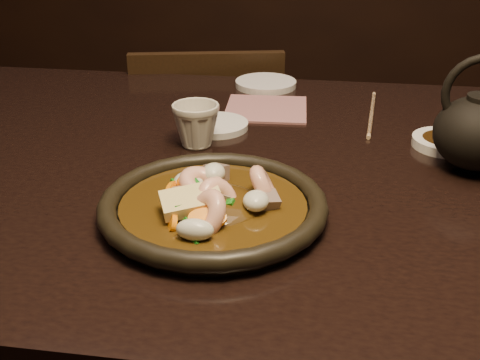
# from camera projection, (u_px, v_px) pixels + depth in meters

# --- Properties ---
(table) EXTENTS (1.60, 0.90, 0.75)m
(table) POSITION_uv_depth(u_px,v_px,m) (284.00, 206.00, 0.96)
(table) COLOR black
(table) RESTS_ON floor
(chair) EXTENTS (0.45, 0.45, 0.79)m
(chair) POSITION_uv_depth(u_px,v_px,m) (209.00, 176.00, 1.62)
(chair) COLOR black
(chair) RESTS_ON floor
(plate) EXTENTS (0.29, 0.29, 0.03)m
(plate) POSITION_uv_depth(u_px,v_px,m) (213.00, 207.00, 0.76)
(plate) COLOR black
(plate) RESTS_ON table
(stirfry) EXTENTS (0.16, 0.19, 0.06)m
(stirfry) POSITION_uv_depth(u_px,v_px,m) (213.00, 202.00, 0.76)
(stirfry) COLOR #362209
(stirfry) RESTS_ON plate
(soy_dish) EXTENTS (0.11, 0.11, 0.02)m
(soy_dish) POSITION_uv_depth(u_px,v_px,m) (446.00, 142.00, 0.98)
(soy_dish) COLOR silver
(soy_dish) RESTS_ON table
(saucer_left) EXTENTS (0.11, 0.11, 0.01)m
(saucer_left) POSITION_uv_depth(u_px,v_px,m) (216.00, 125.00, 1.05)
(saucer_left) COLOR silver
(saucer_left) RESTS_ON table
(saucer_right) EXTENTS (0.13, 0.13, 0.01)m
(saucer_right) POSITION_uv_depth(u_px,v_px,m) (266.00, 84.00, 1.27)
(saucer_right) COLOR silver
(saucer_right) RESTS_ON table
(tea_cup) EXTENTS (0.09, 0.08, 0.08)m
(tea_cup) POSITION_uv_depth(u_px,v_px,m) (196.00, 124.00, 0.97)
(tea_cup) COLOR beige
(tea_cup) RESTS_ON table
(chopsticks) EXTENTS (0.03, 0.25, 0.01)m
(chopsticks) POSITION_uv_depth(u_px,v_px,m) (372.00, 114.00, 1.11)
(chopsticks) COLOR tan
(chopsticks) RESTS_ON table
(napkin) EXTENTS (0.16, 0.16, 0.00)m
(napkin) POSITION_uv_depth(u_px,v_px,m) (266.00, 109.00, 1.14)
(napkin) COLOR #935A5C
(napkin) RESTS_ON table
(teapot) EXTENTS (0.16, 0.13, 0.17)m
(teapot) POSITION_uv_depth(u_px,v_px,m) (479.00, 129.00, 0.87)
(teapot) COLOR black
(teapot) RESTS_ON table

